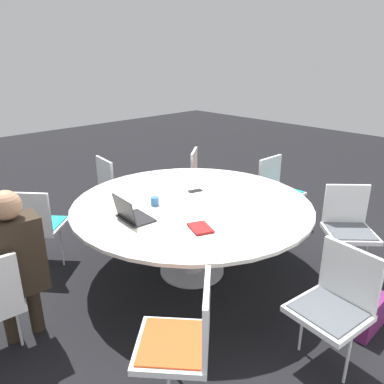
# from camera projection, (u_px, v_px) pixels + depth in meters

# --- Properties ---
(ground_plane) EXTENTS (16.00, 16.00, 0.00)m
(ground_plane) POSITION_uv_depth(u_px,v_px,m) (192.00, 271.00, 3.71)
(ground_plane) COLOR black
(conference_table) EXTENTS (2.20, 2.20, 0.74)m
(conference_table) POSITION_uv_depth(u_px,v_px,m) (192.00, 212.00, 3.49)
(conference_table) COLOR #B7B7BC
(conference_table) RESTS_ON ground_plane
(chair_1) EXTENTS (0.61, 0.61, 0.85)m
(chair_1) POSITION_uv_depth(u_px,v_px,m) (184.00, 336.00, 2.14)
(chair_1) COLOR silver
(chair_1) RESTS_ON ground_plane
(chair_2) EXTENTS (0.48, 0.49, 0.85)m
(chair_2) POSITION_uv_depth(u_px,v_px,m) (335.00, 300.00, 2.45)
(chair_2) COLOR silver
(chair_2) RESTS_ON ground_plane
(chair_3) EXTENTS (0.61, 0.61, 0.85)m
(chair_3) POSITION_uv_depth(u_px,v_px,m) (348.00, 223.00, 3.56)
(chair_3) COLOR silver
(chair_3) RESTS_ON ground_plane
(chair_4) EXTENTS (0.45, 0.43, 0.85)m
(chair_4) POSITION_uv_depth(u_px,v_px,m) (278.00, 187.00, 4.54)
(chair_4) COLOR silver
(chair_4) RESTS_ON ground_plane
(chair_5) EXTENTS (0.60, 0.60, 0.85)m
(chair_5) POSITION_uv_depth(u_px,v_px,m) (204.00, 176.00, 4.93)
(chair_5) COLOR silver
(chair_5) RESTS_ON ground_plane
(chair_6) EXTENTS (0.47, 0.49, 0.85)m
(chair_6) POSITION_uv_depth(u_px,v_px,m) (116.00, 184.00, 4.62)
(chair_6) COLOR silver
(chair_6) RESTS_ON ground_plane
(chair_7) EXTENTS (0.61, 0.61, 0.85)m
(chair_7) POSITION_uv_depth(u_px,v_px,m) (37.00, 222.00, 3.59)
(chair_7) COLOR silver
(chair_7) RESTS_ON ground_plane
(person_0) EXTENTS (0.38, 0.28, 1.20)m
(person_0) POSITION_uv_depth(u_px,v_px,m) (15.00, 258.00, 2.57)
(person_0) COLOR #2D2319
(person_0) RESTS_ON ground_plane
(laptop) EXTENTS (0.26, 0.33, 0.21)m
(laptop) POSITION_uv_depth(u_px,v_px,m) (131.00, 214.00, 3.06)
(laptop) COLOR #232326
(laptop) RESTS_ON conference_table
(spiral_notebook) EXTENTS (0.22, 0.25, 0.02)m
(spiral_notebook) POSITION_uv_depth(u_px,v_px,m) (200.00, 228.00, 2.92)
(spiral_notebook) COLOR maroon
(spiral_notebook) RESTS_ON conference_table
(coffee_cup) EXTENTS (0.08, 0.08, 0.08)m
(coffee_cup) POSITION_uv_depth(u_px,v_px,m) (155.00, 201.00, 3.37)
(coffee_cup) COLOR #33669E
(coffee_cup) RESTS_ON conference_table
(cell_phone) EXTENTS (0.15, 0.11, 0.01)m
(cell_phone) POSITION_uv_depth(u_px,v_px,m) (195.00, 191.00, 3.73)
(cell_phone) COLOR black
(cell_phone) RESTS_ON conference_table
(handbag) EXTENTS (0.36, 0.16, 0.28)m
(handbag) POSITION_uv_depth(u_px,v_px,m) (368.00, 314.00, 2.88)
(handbag) COLOR #661E56
(handbag) RESTS_ON ground_plane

